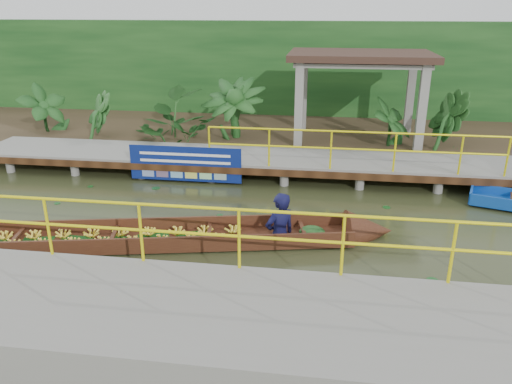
# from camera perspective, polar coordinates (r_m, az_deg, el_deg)

# --- Properties ---
(ground) EXTENTS (80.00, 80.00, 0.00)m
(ground) POSITION_cam_1_polar(r_m,az_deg,el_deg) (11.16, -3.18, -3.64)
(ground) COLOR #2E3219
(ground) RESTS_ON ground
(land_strip) EXTENTS (30.00, 8.00, 0.45)m
(land_strip) POSITION_cam_1_polar(r_m,az_deg,el_deg) (18.12, 1.46, 6.73)
(land_strip) COLOR #332719
(land_strip) RESTS_ON ground
(far_dock) EXTENTS (16.00, 2.06, 1.66)m
(far_dock) POSITION_cam_1_polar(r_m,az_deg,el_deg) (14.15, -0.43, 3.79)
(far_dock) COLOR gray
(far_dock) RESTS_ON ground
(near_dock) EXTENTS (18.00, 2.40, 1.73)m
(near_dock) POSITION_cam_1_polar(r_m,az_deg,el_deg) (7.26, -1.90, -15.52)
(near_dock) COLOR gray
(near_dock) RESTS_ON ground
(pavilion) EXTENTS (4.40, 3.00, 3.00)m
(pavilion) POSITION_cam_1_polar(r_m,az_deg,el_deg) (16.38, 11.82, 14.05)
(pavilion) COLOR gray
(pavilion) RESTS_ON ground
(foliage_backdrop) EXTENTS (30.00, 0.80, 4.00)m
(foliage_backdrop) POSITION_cam_1_polar(r_m,az_deg,el_deg) (20.23, 2.38, 13.30)
(foliage_backdrop) COLOR #123915
(foliage_backdrop) RESTS_ON ground
(vendor_boat) EXTENTS (9.56, 2.90, 2.31)m
(vendor_boat) POSITION_cam_1_polar(r_m,az_deg,el_deg) (10.28, -8.47, -4.28)
(vendor_boat) COLOR #38190F
(vendor_boat) RESTS_ON ground
(blue_banner) EXTENTS (3.08, 0.04, 0.96)m
(blue_banner) POSITION_cam_1_polar(r_m,az_deg,el_deg) (13.60, -8.10, 3.22)
(blue_banner) COLOR navy
(blue_banner) RESTS_ON ground
(tropical_plants) EXTENTS (14.43, 1.43, 1.79)m
(tropical_plants) POSITION_cam_1_polar(r_m,az_deg,el_deg) (15.95, -4.00, 8.89)
(tropical_plants) COLOR #123915
(tropical_plants) RESTS_ON ground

